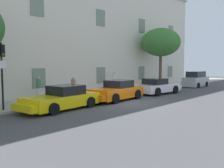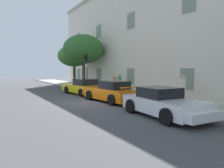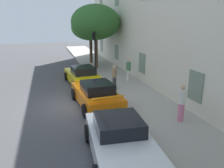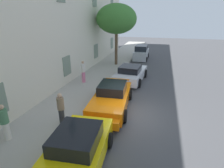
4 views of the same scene
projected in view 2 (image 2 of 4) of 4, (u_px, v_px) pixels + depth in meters
name	position (u px, v px, depth m)	size (l,w,h in m)	color
ground_plane	(94.00, 102.00, 14.34)	(80.00, 80.00, 0.00)	#444447
sidewalk	(138.00, 97.00, 16.39)	(60.00, 3.50, 0.14)	#A8A399
building_facade	(174.00, 28.00, 18.05)	(41.26, 4.96, 11.75)	beige
sportscar_red_lead	(83.00, 87.00, 18.88)	(5.21, 2.52, 1.40)	yellow
sportscar_yellow_flank	(110.00, 92.00, 14.70)	(5.09, 2.45, 1.46)	orange
sportscar_white_middle	(166.00, 104.00, 9.83)	(4.86, 2.52, 1.39)	white
tree_midblock	(74.00, 56.00, 26.63)	(4.21, 4.21, 5.27)	#473323
tree_far_end	(83.00, 49.00, 23.69)	(4.66, 4.66, 6.14)	#473323
traffic_light	(86.00, 65.00, 21.78)	(0.44, 0.36, 3.72)	black
pedestrian_admiring	(183.00, 88.00, 13.35)	(0.44, 0.44, 1.79)	pink
pedestrian_strolling	(115.00, 84.00, 17.68)	(0.40, 0.40, 1.68)	#333338
pedestrian_bystander	(120.00, 82.00, 20.05)	(0.37, 0.37, 1.70)	silver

